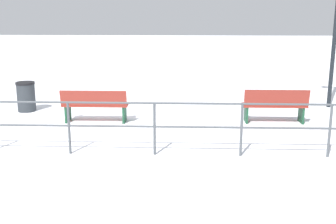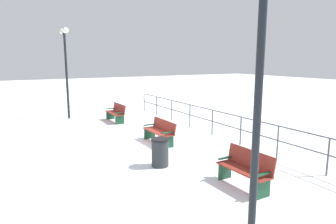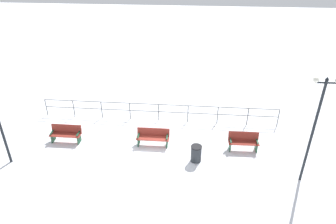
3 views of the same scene
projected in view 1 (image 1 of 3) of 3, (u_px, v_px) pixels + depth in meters
name	position (u px, v px, depth m)	size (l,w,h in m)	color
ground_plane	(97.00, 121.00, 11.06)	(80.00, 80.00, 0.00)	white
bench_nearest	(275.00, 105.00, 10.73)	(0.55, 1.61, 0.89)	maroon
bench_second	(95.00, 105.00, 10.81)	(0.58, 1.67, 0.86)	maroon
waterfront_railing	(69.00, 119.00, 8.35)	(0.05, 13.65, 1.07)	#4C5156
trash_bin	(26.00, 97.00, 12.03)	(0.53, 0.53, 0.84)	#2D3338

